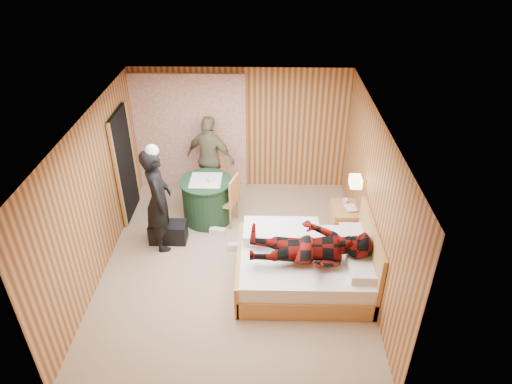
{
  "coord_description": "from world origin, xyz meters",
  "views": [
    {
      "loc": [
        0.48,
        -5.79,
        4.98
      ],
      "look_at": [
        0.34,
        0.5,
        1.05
      ],
      "focal_mm": 32.0,
      "sensor_mm": 36.0,
      "label": 1
    }
  ],
  "objects_px": {
    "wall_lamp": "(356,181)",
    "duffel_bag": "(168,232)",
    "bed": "(306,265)",
    "nightstand": "(344,221)",
    "chair_near": "(229,197)",
    "man_at_table": "(210,158)",
    "man_on_bed": "(311,240)",
    "woman_standing": "(158,200)",
    "chair_far": "(213,174)",
    "round_table": "(207,200)"
  },
  "relations": [
    {
      "from": "duffel_bag",
      "to": "round_table",
      "type": "bearing_deg",
      "value": 47.92
    },
    {
      "from": "chair_near",
      "to": "man_on_bed",
      "type": "relative_size",
      "value": 0.56
    },
    {
      "from": "woman_standing",
      "to": "man_at_table",
      "type": "xyz_separation_m",
      "value": [
        0.69,
        1.58,
        -0.06
      ]
    },
    {
      "from": "wall_lamp",
      "to": "duffel_bag",
      "type": "height_order",
      "value": "wall_lamp"
    },
    {
      "from": "round_table",
      "to": "woman_standing",
      "type": "distance_m",
      "value": 1.15
    },
    {
      "from": "woman_standing",
      "to": "man_on_bed",
      "type": "height_order",
      "value": "man_on_bed"
    },
    {
      "from": "wall_lamp",
      "to": "bed",
      "type": "height_order",
      "value": "wall_lamp"
    },
    {
      "from": "wall_lamp",
      "to": "duffel_bag",
      "type": "bearing_deg",
      "value": 178.37
    },
    {
      "from": "woman_standing",
      "to": "man_at_table",
      "type": "height_order",
      "value": "woman_standing"
    },
    {
      "from": "round_table",
      "to": "woman_standing",
      "type": "xyz_separation_m",
      "value": [
        -0.69,
        -0.78,
        0.49
      ]
    },
    {
      "from": "chair_far",
      "to": "man_on_bed",
      "type": "xyz_separation_m",
      "value": [
        1.69,
        -2.62,
        0.44
      ]
    },
    {
      "from": "man_at_table",
      "to": "chair_far",
      "type": "bearing_deg",
      "value": 141.11
    },
    {
      "from": "round_table",
      "to": "woman_standing",
      "type": "height_order",
      "value": "woman_standing"
    },
    {
      "from": "nightstand",
      "to": "duffel_bag",
      "type": "relative_size",
      "value": 0.98
    },
    {
      "from": "wall_lamp",
      "to": "nightstand",
      "type": "relative_size",
      "value": 0.42
    },
    {
      "from": "man_on_bed",
      "to": "chair_near",
      "type": "bearing_deg",
      "value": 126.68
    },
    {
      "from": "wall_lamp",
      "to": "round_table",
      "type": "height_order",
      "value": "wall_lamp"
    },
    {
      "from": "wall_lamp",
      "to": "bed",
      "type": "distance_m",
      "value": 1.55
    },
    {
      "from": "round_table",
      "to": "bed",
      "type": "bearing_deg",
      "value": -44.11
    },
    {
      "from": "wall_lamp",
      "to": "nightstand",
      "type": "bearing_deg",
      "value": 98.39
    },
    {
      "from": "man_on_bed",
      "to": "nightstand",
      "type": "bearing_deg",
      "value": 62.55
    },
    {
      "from": "wall_lamp",
      "to": "man_on_bed",
      "type": "distance_m",
      "value": 1.39
    },
    {
      "from": "bed",
      "to": "chair_near",
      "type": "relative_size",
      "value": 2.05
    },
    {
      "from": "duffel_bag",
      "to": "wall_lamp",
      "type": "bearing_deg",
      "value": -1.33
    },
    {
      "from": "wall_lamp",
      "to": "woman_standing",
      "type": "xyz_separation_m",
      "value": [
        -3.19,
        -0.02,
        -0.38
      ]
    },
    {
      "from": "duffel_bag",
      "to": "man_on_bed",
      "type": "distance_m",
      "value": 2.75
    },
    {
      "from": "chair_near",
      "to": "duffel_bag",
      "type": "height_order",
      "value": "chair_near"
    },
    {
      "from": "bed",
      "to": "round_table",
      "type": "height_order",
      "value": "bed"
    },
    {
      "from": "chair_far",
      "to": "man_on_bed",
      "type": "distance_m",
      "value": 3.15
    },
    {
      "from": "chair_near",
      "to": "bed",
      "type": "bearing_deg",
      "value": 57.58
    },
    {
      "from": "chair_near",
      "to": "woman_standing",
      "type": "height_order",
      "value": "woman_standing"
    },
    {
      "from": "nightstand",
      "to": "man_on_bed",
      "type": "xyz_separation_m",
      "value": [
        -0.73,
        -1.41,
        0.67
      ]
    },
    {
      "from": "nightstand",
      "to": "woman_standing",
      "type": "xyz_separation_m",
      "value": [
        -3.14,
        -0.31,
        0.61
      ]
    },
    {
      "from": "bed",
      "to": "man_on_bed",
      "type": "relative_size",
      "value": 1.14
    },
    {
      "from": "wall_lamp",
      "to": "chair_far",
      "type": "xyz_separation_m",
      "value": [
        -2.47,
        1.5,
        -0.76
      ]
    },
    {
      "from": "nightstand",
      "to": "chair_far",
      "type": "distance_m",
      "value": 2.72
    },
    {
      "from": "round_table",
      "to": "man_at_table",
      "type": "bearing_deg",
      "value": 90.0
    },
    {
      "from": "chair_near",
      "to": "man_on_bed",
      "type": "distance_m",
      "value": 2.24
    },
    {
      "from": "wall_lamp",
      "to": "duffel_bag",
      "type": "xyz_separation_m",
      "value": [
        -3.12,
        0.09,
        -1.12
      ]
    },
    {
      "from": "chair_far",
      "to": "chair_near",
      "type": "xyz_separation_m",
      "value": [
        0.38,
        -0.85,
        0.03
      ]
    },
    {
      "from": "bed",
      "to": "round_table",
      "type": "bearing_deg",
      "value": 135.89
    },
    {
      "from": "wall_lamp",
      "to": "woman_standing",
      "type": "bearing_deg",
      "value": -179.7
    },
    {
      "from": "man_on_bed",
      "to": "chair_far",
      "type": "bearing_deg",
      "value": 122.91
    },
    {
      "from": "duffel_bag",
      "to": "bed",
      "type": "bearing_deg",
      "value": -22.48
    },
    {
      "from": "man_at_table",
      "to": "man_on_bed",
      "type": "height_order",
      "value": "man_on_bed"
    },
    {
      "from": "round_table",
      "to": "duffel_bag",
      "type": "bearing_deg",
      "value": -132.38
    },
    {
      "from": "man_at_table",
      "to": "woman_standing",
      "type": "bearing_deg",
      "value": 87.98
    },
    {
      "from": "wall_lamp",
      "to": "nightstand",
      "type": "distance_m",
      "value": 1.03
    },
    {
      "from": "nightstand",
      "to": "bed",
      "type": "bearing_deg",
      "value": -122.72
    },
    {
      "from": "wall_lamp",
      "to": "man_at_table",
      "type": "relative_size",
      "value": 0.15
    }
  ]
}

